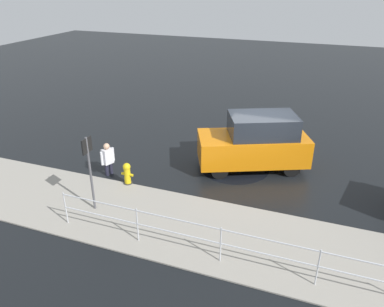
% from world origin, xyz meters
% --- Properties ---
extents(ground_plane, '(60.00, 60.00, 0.00)m').
position_xyz_m(ground_plane, '(0.00, 0.00, 0.00)').
color(ground_plane, black).
extents(kerb_strip, '(24.00, 3.20, 0.04)m').
position_xyz_m(kerb_strip, '(0.00, 4.20, 0.02)').
color(kerb_strip, gray).
rests_on(kerb_strip, ground).
extents(moving_hatchback, '(4.25, 3.15, 2.06)m').
position_xyz_m(moving_hatchback, '(0.16, -0.12, 1.03)').
color(moving_hatchback, orange).
rests_on(moving_hatchback, ground).
extents(fire_hydrant, '(0.42, 0.31, 0.80)m').
position_xyz_m(fire_hydrant, '(3.94, 2.61, 0.40)').
color(fire_hydrant, gold).
rests_on(fire_hydrant, ground).
extents(pedestrian, '(0.36, 0.54, 1.22)m').
position_xyz_m(pedestrian, '(4.91, 2.23, 0.68)').
color(pedestrian, silver).
rests_on(pedestrian, ground).
extents(metal_railing, '(9.17, 0.04, 1.05)m').
position_xyz_m(metal_railing, '(-0.13, 5.22, 0.73)').
color(metal_railing, '#B7BABF').
rests_on(metal_railing, ground).
extents(sign_post, '(0.07, 0.44, 2.40)m').
position_xyz_m(sign_post, '(4.13, 4.32, 1.58)').
color(sign_post, '#4C4C51').
rests_on(sign_post, ground).
extents(puddle_patch, '(2.58, 2.58, 0.01)m').
position_xyz_m(puddle_patch, '(0.82, 0.14, 0.00)').
color(puddle_patch, black).
rests_on(puddle_patch, ground).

